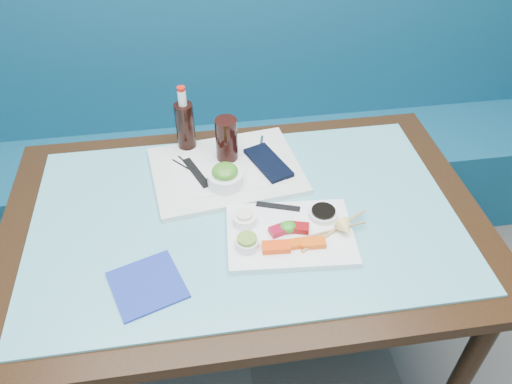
{
  "coord_description": "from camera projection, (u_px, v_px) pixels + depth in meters",
  "views": [
    {
      "loc": [
        -0.12,
        0.42,
        1.78
      ],
      "look_at": [
        0.04,
        1.5,
        0.8
      ],
      "focal_mm": 35.0,
      "sensor_mm": 36.0,
      "label": 1
    }
  ],
  "objects": [
    {
      "name": "serving_tray",
      "position": [
        226.0,
        170.0,
        1.59
      ],
      "size": [
        0.5,
        0.4,
        0.02
      ],
      "primitive_type": "cube",
      "rotation": [
        0.0,
        0.0,
        0.13
      ],
      "color": "silver",
      "rests_on": "glass_top"
    },
    {
      "name": "sashimi_plate",
      "position": [
        290.0,
        235.0,
        1.38
      ],
      "size": [
        0.37,
        0.27,
        0.02
      ],
      "primitive_type": "cube",
      "rotation": [
        0.0,
        0.0,
        -0.08
      ],
      "color": "white",
      "rests_on": "glass_top"
    },
    {
      "name": "salmon_left",
      "position": [
        276.0,
        247.0,
        1.32
      ],
      "size": [
        0.08,
        0.04,
        0.02
      ],
      "primitive_type": "cube",
      "rotation": [
        0.0,
        0.0,
        -0.07
      ],
      "color": "#FF420A",
      "rests_on": "sashimi_plate"
    },
    {
      "name": "cola_glass",
      "position": [
        227.0,
        139.0,
        1.57
      ],
      "size": [
        0.07,
        0.07,
        0.15
      ],
      "primitive_type": "cylinder",
      "rotation": [
        0.0,
        0.0,
        -0.03
      ],
      "color": "black",
      "rests_on": "serving_tray"
    },
    {
      "name": "cola_bottle_body",
      "position": [
        185.0,
        128.0,
        1.62
      ],
      "size": [
        0.08,
        0.08,
        0.17
      ],
      "primitive_type": "cylinder",
      "rotation": [
        0.0,
        0.0,
        0.3
      ],
      "color": "black",
      "rests_on": "glass_top"
    },
    {
      "name": "tray_sleeve",
      "position": [
        196.0,
        173.0,
        1.56
      ],
      "size": [
        0.08,
        0.16,
        0.0
      ],
      "primitive_type": "cube",
      "rotation": [
        0.0,
        0.0,
        0.38
      ],
      "color": "black",
      "rests_on": "serving_tray"
    },
    {
      "name": "salmon_mid",
      "position": [
        294.0,
        244.0,
        1.33
      ],
      "size": [
        0.06,
        0.03,
        0.01
      ],
      "primitive_type": "cube",
      "rotation": [
        0.0,
        0.0,
        0.04
      ],
      "color": "#EE4E09",
      "rests_on": "sashimi_plate"
    },
    {
      "name": "chopstick_sleeve",
      "position": [
        278.0,
        206.0,
        1.45
      ],
      "size": [
        0.13,
        0.06,
        0.0
      ],
      "primitive_type": "cube",
      "rotation": [
        0.0,
        0.0,
        -0.33
      ],
      "color": "black",
      "rests_on": "sashimi_plate"
    },
    {
      "name": "lemon_wedge",
      "position": [
        345.0,
        228.0,
        1.35
      ],
      "size": [
        0.06,
        0.05,
        0.05
      ],
      "primitive_type": "cone",
      "rotation": [
        1.57,
        0.0,
        0.19
      ],
      "color": "#FFE678",
      "rests_on": "sashimi_plate"
    },
    {
      "name": "seaweed_garnish",
      "position": [
        288.0,
        227.0,
        1.37
      ],
      "size": [
        0.06,
        0.06,
        0.03
      ],
      "primitive_type": "ellipsoid",
      "rotation": [
        0.0,
        0.0,
        0.38
      ],
      "color": "#2B8F21",
      "rests_on": "sashimi_plate"
    },
    {
      "name": "blue_napkin",
      "position": [
        147.0,
        285.0,
        1.26
      ],
      "size": [
        0.22,
        0.22,
        0.01
      ],
      "primitive_type": "cube",
      "rotation": [
        0.0,
        0.0,
        0.33
      ],
      "color": "navy",
      "rests_on": "glass_top"
    },
    {
      "name": "fork",
      "position": [
        261.0,
        144.0,
        1.67
      ],
      "size": [
        0.03,
        0.08,
        0.01
      ],
      "primitive_type": "cylinder",
      "rotation": [
        1.57,
        0.0,
        -0.24
      ],
      "color": "silver",
      "rests_on": "serving_tray"
    },
    {
      "name": "black_chopstick_a",
      "position": [
        195.0,
        173.0,
        1.56
      ],
      "size": [
        0.14,
        0.16,
        0.01
      ],
      "primitive_type": "cylinder",
      "rotation": [
        1.57,
        0.0,
        0.72
      ],
      "color": "black",
      "rests_on": "serving_tray"
    },
    {
      "name": "cola_bottle_neck",
      "position": [
        182.0,
        98.0,
        1.55
      ],
      "size": [
        0.04,
        0.04,
        0.05
      ],
      "primitive_type": "cylinder",
      "rotation": [
        0.0,
        0.0,
        0.41
      ],
      "color": "white",
      "rests_on": "cola_bottle_body"
    },
    {
      "name": "salmon_right",
      "position": [
        313.0,
        243.0,
        1.33
      ],
      "size": [
        0.07,
        0.04,
        0.02
      ],
      "primitive_type": "cube",
      "rotation": [
        0.0,
        0.0,
        -0.06
      ],
      "color": "#F75509",
      "rests_on": "sashimi_plate"
    },
    {
      "name": "soy_dish",
      "position": [
        323.0,
        214.0,
        1.42
      ],
      "size": [
        0.1,
        0.1,
        0.02
      ],
      "primitive_type": "cylinder",
      "rotation": [
        0.0,
        0.0,
        -0.19
      ],
      "color": "white",
      "rests_on": "sashimi_plate"
    },
    {
      "name": "navy_pouch",
      "position": [
        268.0,
        163.0,
        1.59
      ],
      "size": [
        0.14,
        0.2,
        0.01
      ],
      "primitive_type": "cube",
      "rotation": [
        0.0,
        0.0,
        0.36
      ],
      "color": "black",
      "rests_on": "serving_tray"
    },
    {
      "name": "ramekin_wasabi",
      "position": [
        247.0,
        244.0,
        1.32
      ],
      "size": [
        0.08,
        0.08,
        0.03
      ],
      "primitive_type": "cylinder",
      "rotation": [
        0.0,
        0.0,
        -0.26
      ],
      "color": "white",
      "rests_on": "sashimi_plate"
    },
    {
      "name": "booth_bench",
      "position": [
        222.0,
        148.0,
        2.32
      ],
      "size": [
        3.0,
        0.56,
        1.17
      ],
      "color": "navy",
      "rests_on": "ground"
    },
    {
      "name": "wasabi_fill",
      "position": [
        247.0,
        239.0,
        1.31
      ],
      "size": [
        0.07,
        0.07,
        0.01
      ],
      "primitive_type": "cylinder",
      "rotation": [
        0.0,
        0.0,
        0.38
      ],
      "color": "olive",
      "rests_on": "ramekin_wasabi"
    },
    {
      "name": "black_chopstick_b",
      "position": [
        198.0,
        172.0,
        1.56
      ],
      "size": [
        0.12,
        0.19,
        0.01
      ],
      "primitive_type": "cylinder",
      "rotation": [
        1.57,
        0.0,
        0.55
      ],
      "color": "black",
      "rests_on": "serving_tray"
    },
    {
      "name": "ginger_fill",
      "position": [
        244.0,
        215.0,
        1.38
      ],
      "size": [
        0.06,
        0.06,
        0.01
      ],
      "primitive_type": "cylinder",
      "rotation": [
        0.0,
        0.0,
        -0.31
      ],
      "color": "#FBEACE",
      "rests_on": "ramekin_ginger"
    },
    {
      "name": "ramekin_ginger",
      "position": [
        244.0,
        219.0,
        1.39
      ],
      "size": [
        0.07,
        0.07,
        0.03
      ],
      "primitive_type": "cylinder",
      "rotation": [
        0.0,
        0.0,
        -0.02
      ],
      "color": "white",
      "rests_on": "sashimi_plate"
    },
    {
      "name": "soy_fill",
      "position": [
        324.0,
        211.0,
        1.41
      ],
      "size": [
        0.08,
        0.08,
        0.01
      ],
      "primitive_type": "cylinder",
      "rotation": [
        0.0,
        0.0,
        -0.27
      ],
      "color": "black",
      "rests_on": "soy_dish"
    },
    {
      "name": "wooden_chopstick_b",
      "position": [
        334.0,
        230.0,
        1.37
      ],
      "size": [
        0.21,
        0.13,
        0.01
      ],
      "primitive_type": "cylinder",
      "rotation": [
        1.57,
        0.0,
        -1.03
      ],
      "color": "tan",
      "rests_on": "sashimi_plate"
    },
    {
      "name": "wooden_chopstick_a",
      "position": [
        331.0,
        231.0,
        1.37
      ],
      "size": [
        0.21,
        0.04,
        0.01
      ],
      "primitive_type": "cylinder",
      "rotation": [
        1.57,
        0.0,
        -1.4
      ],
      "color": "#9B7648",
      "rests_on": "sashimi_plate"
    },
    {
      "name": "tuna_left",
      "position": [
        279.0,
        230.0,
        1.37
      ],
      "size": [
        0.06,
        0.05,
        0.02
      ],
      "primitive_type": "cube",
      "rotation": [
        0.0,
        0.0,
        0.3
      ],
      "color": "maroon",
      "rests_on": "sashimi_plate"
    },
    {
      "name": "cola_bottle_cap",
      "position": [
        181.0,
        89.0,
        1.53
      ],
      "size": [
        0.03,
        0.03,
        0.01
      ],
      "primitive_type": "cylinder",
      "rotation": [
        0.0,
        0.0,
        -0.41
      ],
      "color": "red",
      "rests_on": "cola_bottle_neck"
    },
    {
      "name": "seaweed_salad",
      "position": [
        225.0,
        171.0,
        1.49
      ],
      "size": [
        0.08,
        0.08,
        0.04
      ],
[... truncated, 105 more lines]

